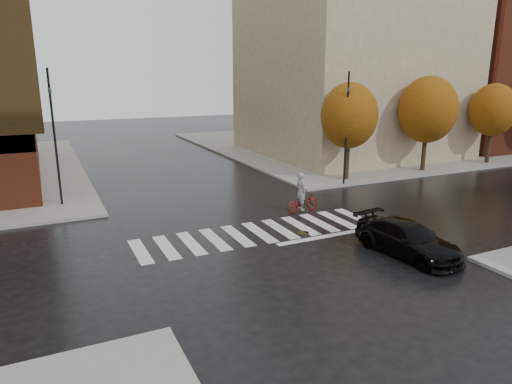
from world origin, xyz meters
TOP-DOWN VIEW (x-y plane):
  - ground at (0.00, 0.00)m, footprint 120.00×120.00m
  - sidewalk_ne at (21.00, 21.00)m, footprint 30.00×30.00m
  - crosswalk at (0.00, 0.50)m, footprint 12.00×3.00m
  - building_ne_tan at (17.00, 17.00)m, footprint 16.00×16.00m
  - building_ne_brick at (33.00, 16.00)m, footprint 14.00×14.00m
  - tree_ne_a at (10.00, 7.40)m, footprint 3.80×3.80m
  - tree_ne_b at (17.00, 7.40)m, footprint 4.20×4.20m
  - tree_ne_c at (24.00, 7.40)m, footprint 3.60×3.60m
  - sedan at (4.25, -4.52)m, footprint 2.47×4.91m
  - cyclist at (3.50, 2.50)m, footprint 1.91×0.75m
  - traffic_light_nw at (-8.04, 9.00)m, footprint 0.19×0.16m
  - traffic_light_ne at (9.00, 6.30)m, footprint 0.20×0.22m
  - fire_hydrant at (-9.42, 10.00)m, footprint 0.25×0.25m
  - manhole at (1.80, -0.46)m, footprint 0.68×0.68m

SIDE VIEW (x-z plane):
  - ground at x=0.00m, z-range 0.00..0.00m
  - crosswalk at x=0.00m, z-range 0.00..0.01m
  - manhole at x=1.80m, z-range 0.00..0.01m
  - sidewalk_ne at x=21.00m, z-range 0.00..0.15m
  - fire_hydrant at x=-9.42m, z-range 0.18..0.89m
  - sedan at x=4.25m, z-range 0.00..1.37m
  - cyclist at x=3.50m, z-range -0.34..1.81m
  - traffic_light_ne at x=9.00m, z-range 0.63..7.81m
  - traffic_light_nw at x=-8.04m, z-range 0.66..7.99m
  - tree_ne_c at x=24.00m, z-range 1.22..7.53m
  - tree_ne_a at x=10.00m, z-range 1.20..7.71m
  - tree_ne_b at x=17.00m, z-range 1.17..8.07m
  - building_ne_brick at x=33.00m, z-range 0.15..14.15m
  - building_ne_tan at x=17.00m, z-range 0.15..18.15m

